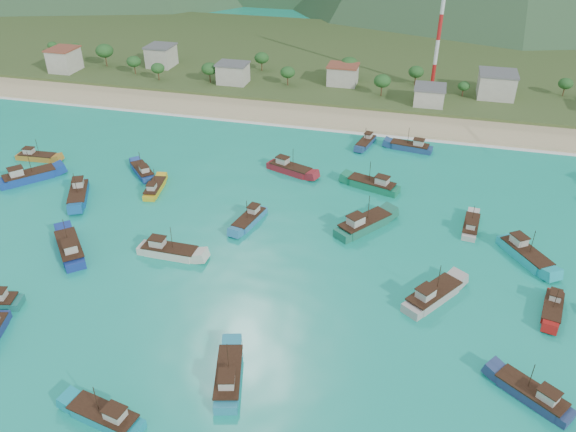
% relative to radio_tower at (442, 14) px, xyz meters
% --- Properties ---
extents(ground, '(600.00, 600.00, 0.00)m').
position_rel_radio_tower_xyz_m(ground, '(-27.38, -108.00, -24.39)').
color(ground, '#0D9981').
rests_on(ground, ground).
extents(beach, '(400.00, 18.00, 1.20)m').
position_rel_radio_tower_xyz_m(beach, '(-27.38, -29.00, -24.39)').
color(beach, beige).
rests_on(beach, ground).
extents(land, '(400.00, 110.00, 2.40)m').
position_rel_radio_tower_xyz_m(land, '(-27.38, 32.00, -24.39)').
color(land, '#385123').
rests_on(land, ground).
extents(surf_line, '(400.00, 2.50, 0.08)m').
position_rel_radio_tower_xyz_m(surf_line, '(-27.38, -38.50, -24.39)').
color(surf_line, white).
rests_on(surf_line, ground).
extents(village, '(212.40, 24.27, 7.35)m').
position_rel_radio_tower_xyz_m(village, '(-21.15, -7.39, -19.54)').
color(village, beige).
rests_on(village, ground).
extents(vegetation, '(273.10, 25.03, 9.23)m').
position_rel_radio_tower_xyz_m(vegetation, '(-22.19, -4.36, -19.29)').
color(vegetation, '#235623').
rests_on(vegetation, ground).
extents(radio_tower, '(1.20, 1.20, 45.58)m').
position_rel_radio_tower_xyz_m(radio_tower, '(0.00, 0.00, 0.00)').
color(radio_tower, red).
rests_on(radio_tower, ground).
extents(boat_2, '(11.00, 11.67, 7.32)m').
position_rel_radio_tower_xyz_m(boat_2, '(-61.89, -108.22, -23.45)').
color(boat_2, navy).
rests_on(boat_2, ground).
extents(boat_3, '(8.35, 12.05, 6.94)m').
position_rel_radio_tower_xyz_m(boat_3, '(-71.91, -89.37, -23.52)').
color(boat_3, '#115699').
rests_on(boat_3, ground).
extents(boat_5, '(4.58, 9.47, 5.38)m').
position_rel_radio_tower_xyz_m(boat_5, '(-14.95, -45.81, -23.80)').
color(boat_5, navy).
rests_on(boat_5, ground).
extents(boat_8, '(5.00, 10.44, 5.94)m').
position_rel_radio_tower_xyz_m(boat_8, '(-32.75, -89.73, -23.70)').
color(boat_8, teal).
rests_on(boat_8, ground).
extents(boat_9, '(11.46, 3.54, 6.74)m').
position_rel_radio_tower_xyz_m(boat_9, '(-43.75, -104.23, -23.56)').
color(boat_9, beige).
rests_on(boat_9, ground).
extents(boat_10, '(3.78, 9.50, 5.46)m').
position_rel_radio_tower_xyz_m(boat_10, '(10.75, -81.11, -23.79)').
color(boat_10, '#BDB3AC').
rests_on(boat_10, ground).
extents(boat_11, '(11.07, 5.08, 6.30)m').
position_rel_radio_tower_xyz_m(boat_11, '(-36.11, -140.43, -23.64)').
color(boat_11, teal).
rests_on(boat_11, ground).
extents(boat_12, '(11.79, 7.03, 6.69)m').
position_rel_radio_tower_xyz_m(boat_12, '(-30.30, -65.93, -23.57)').
color(boat_12, maroon).
rests_on(boat_12, ground).
extents(boat_15, '(9.85, 11.95, 7.14)m').
position_rel_radio_tower_xyz_m(boat_15, '(4.14, -105.26, -23.48)').
color(boat_15, '#AAA09B').
rests_on(boat_15, ground).
extents(boat_16, '(4.66, 9.57, 5.44)m').
position_rel_radio_tower_xyz_m(boat_16, '(23.10, -103.27, -23.79)').
color(boat_16, '#A41412').
rests_on(boat_16, ground).
extents(boat_17, '(10.13, 3.65, 5.88)m').
position_rel_radio_tower_xyz_m(boat_17, '(-92.65, -74.84, -23.71)').
color(boat_17, '#B57727').
rests_on(boat_17, ground).
extents(boat_18, '(10.43, 8.68, 6.25)m').
position_rel_radio_tower_xyz_m(boat_18, '(17.91, -122.89, -23.65)').
color(boat_18, navy).
rests_on(boat_18, ground).
extents(boat_19, '(4.18, 9.69, 5.54)m').
position_rel_radio_tower_xyz_m(boat_19, '(-57.21, -82.38, -23.78)').
color(boat_19, gold).
rests_on(boat_19, ground).
extents(boat_20, '(6.17, 11.79, 6.68)m').
position_rel_radio_tower_xyz_m(boat_20, '(-22.81, -130.21, -23.57)').
color(boat_20, teal).
rests_on(boat_20, ground).
extents(boat_27, '(9.69, 11.82, 7.05)m').
position_rel_radio_tower_xyz_m(boat_27, '(20.19, -88.88, -23.50)').
color(boat_27, '#19ABB9').
rests_on(boat_27, ground).
extents(boat_28, '(12.28, 6.83, 6.96)m').
position_rel_radio_tower_xyz_m(boat_28, '(-10.32, -69.10, -23.52)').
color(boat_28, '#137450').
rests_on(boat_28, ground).
extents(boat_29, '(11.08, 11.95, 7.45)m').
position_rel_radio_tower_xyz_m(boat_29, '(-87.64, -84.98, -23.43)').
color(boat_29, navy).
rests_on(boat_29, ground).
extents(boat_31, '(9.00, 9.13, 5.85)m').
position_rel_radio_tower_xyz_m(boat_31, '(-63.68, -75.56, -23.72)').
color(boat_31, '#1E4293').
rests_on(boat_31, ground).
extents(boat_32, '(10.85, 12.68, 7.67)m').
position_rel_radio_tower_xyz_m(boat_32, '(-9.96, -86.29, -23.39)').
color(boat_32, '#1B6C54').
rests_on(boat_32, ground).
extents(boat_33, '(11.06, 4.77, 6.32)m').
position_rel_radio_tower_xyz_m(boat_33, '(-3.50, -46.03, -23.63)').
color(boat_33, navy).
rests_on(boat_33, ground).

